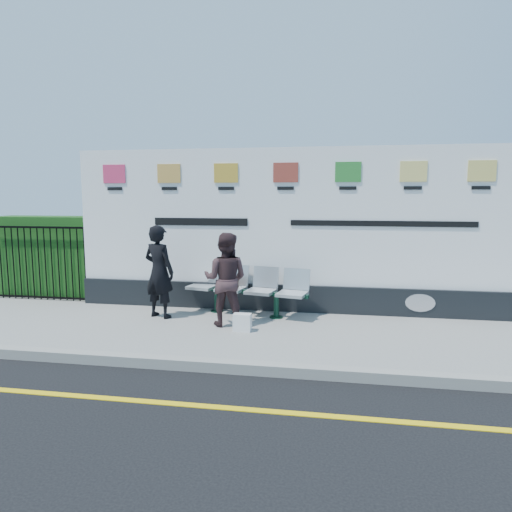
# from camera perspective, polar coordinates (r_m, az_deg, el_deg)

# --- Properties ---
(ground) EXTENTS (80.00, 80.00, 0.00)m
(ground) POSITION_cam_1_polar(r_m,az_deg,el_deg) (5.23, -6.93, -18.14)
(ground) COLOR black
(pavement) EXTENTS (14.00, 3.00, 0.12)m
(pavement) POSITION_cam_1_polar(r_m,az_deg,el_deg) (7.47, -1.36, -9.56)
(pavement) COLOR gray
(pavement) RESTS_ON ground
(kerb) EXTENTS (14.00, 0.18, 0.14)m
(kerb) POSITION_cam_1_polar(r_m,az_deg,el_deg) (6.08, -4.17, -13.57)
(kerb) COLOR gray
(kerb) RESTS_ON ground
(yellow_line) EXTENTS (14.00, 0.10, 0.01)m
(yellow_line) POSITION_cam_1_polar(r_m,az_deg,el_deg) (5.22, -6.93, -18.10)
(yellow_line) COLOR yellow
(yellow_line) RESTS_ON ground
(billboard) EXTENTS (8.00, 0.30, 3.00)m
(billboard) POSITION_cam_1_polar(r_m,az_deg,el_deg) (8.44, 3.71, 1.85)
(billboard) COLOR black
(billboard) RESTS_ON pavement
(hedge) EXTENTS (2.35, 0.70, 1.70)m
(hedge) POSITION_cam_1_polar(r_m,az_deg,el_deg) (10.71, -24.14, -0.01)
(hedge) COLOR #1B4C16
(hedge) RESTS_ON pavement
(railing) EXTENTS (2.05, 0.06, 1.54)m
(railing) POSITION_cam_1_polar(r_m,az_deg,el_deg) (10.35, -25.50, -0.77)
(railing) COLOR black
(railing) RESTS_ON pavement
(bench) EXTENTS (2.29, 1.01, 0.48)m
(bench) POSITION_cam_1_polar(r_m,az_deg,el_deg) (8.27, -1.29, -5.72)
(bench) COLOR #B9BFC2
(bench) RESTS_ON pavement
(woman_left) EXTENTS (0.69, 0.56, 1.64)m
(woman_left) POSITION_cam_1_polar(r_m,az_deg,el_deg) (8.17, -12.02, -1.91)
(woman_left) COLOR black
(woman_left) RESTS_ON pavement
(woman_right) EXTENTS (0.77, 0.61, 1.54)m
(woman_right) POSITION_cam_1_polar(r_m,az_deg,el_deg) (7.52, -3.82, -2.93)
(woman_right) COLOR #3B2628
(woman_right) RESTS_ON pavement
(handbag_brown) EXTENTS (0.27, 0.14, 0.20)m
(handbag_brown) POSITION_cam_1_polar(r_m,az_deg,el_deg) (8.31, -3.15, -3.27)
(handbag_brown) COLOR black
(handbag_brown) RESTS_ON bench
(carrier_bag_white) EXTENTS (0.28, 0.17, 0.28)m
(carrier_bag_white) POSITION_cam_1_polar(r_m,az_deg,el_deg) (7.32, -1.73, -8.30)
(carrier_bag_white) COLOR white
(carrier_bag_white) RESTS_ON pavement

